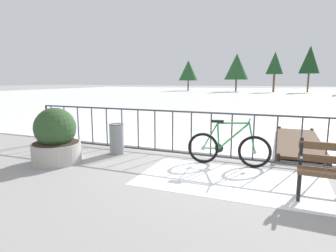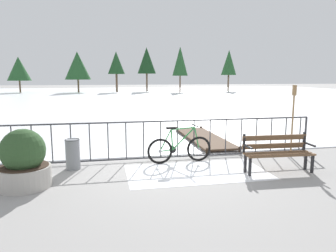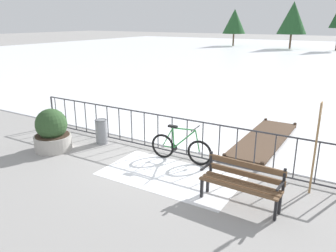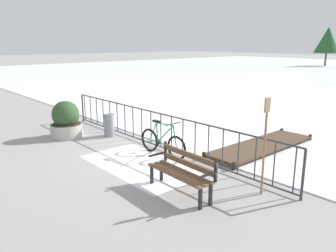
# 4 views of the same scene
# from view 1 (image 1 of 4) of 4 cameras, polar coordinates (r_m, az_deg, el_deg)

# --- Properties ---
(ground_plane) EXTENTS (160.00, 160.00, 0.00)m
(ground_plane) POSITION_cam_1_polar(r_m,az_deg,el_deg) (6.51, 6.59, -6.48)
(ground_plane) COLOR gray
(frozen_pond) EXTENTS (80.00, 56.00, 0.03)m
(frozen_pond) POSITION_cam_1_polar(r_m,az_deg,el_deg) (34.53, 19.26, 5.88)
(frozen_pond) COLOR white
(frozen_pond) RESTS_ON ground
(snow_patch) EXTENTS (3.25, 1.76, 0.01)m
(snow_patch) POSITION_cam_1_polar(r_m,az_deg,el_deg) (5.21, 12.42, -10.65)
(snow_patch) COLOR white
(snow_patch) RESTS_ON ground
(railing_fence) EXTENTS (9.06, 0.06, 1.07)m
(railing_fence) POSITION_cam_1_polar(r_m,az_deg,el_deg) (6.38, 6.68, -1.64)
(railing_fence) COLOR #38383D
(railing_fence) RESTS_ON ground
(bicycle_near_railing) EXTENTS (1.71, 0.52, 0.97)m
(bicycle_near_railing) POSITION_cam_1_polar(r_m,az_deg,el_deg) (5.98, 12.04, -4.39)
(bicycle_near_railing) COLOR black
(bicycle_near_railing) RESTS_ON ground
(planter_with_shrub) EXTENTS (1.02, 1.02, 1.19)m
(planter_with_shrub) POSITION_cam_1_polar(r_m,az_deg,el_deg) (6.50, -21.76, -2.28)
(planter_with_shrub) COLOR #ADA8A0
(planter_with_shrub) RESTS_ON ground
(trash_bin) EXTENTS (0.35, 0.35, 0.73)m
(trash_bin) POSITION_cam_1_polar(r_m,az_deg,el_deg) (6.87, -10.33, -2.53)
(trash_bin) COLOR gray
(trash_bin) RESTS_ON ground
(wooden_dock) EXTENTS (1.10, 3.90, 0.20)m
(wooden_dock) POSITION_cam_1_polar(r_m,az_deg,el_deg) (8.42, 24.84, -2.82)
(wooden_dock) COLOR #4C3828
(wooden_dock) RESTS_ON ground
(tree_far_west) EXTENTS (2.41, 2.41, 5.76)m
(tree_far_west) POSITION_cam_1_polar(r_m,az_deg,el_deg) (43.90, 20.82, 11.81)
(tree_far_west) COLOR brown
(tree_far_west) RESTS_ON ground
(tree_centre) EXTENTS (3.14, 3.14, 4.94)m
(tree_centre) POSITION_cam_1_polar(r_m,az_deg,el_deg) (47.00, 4.14, 11.15)
(tree_centre) COLOR brown
(tree_centre) RESTS_ON ground
(tree_east_mid) EXTENTS (3.55, 3.55, 5.66)m
(tree_east_mid) POSITION_cam_1_polar(r_m,az_deg,el_deg) (44.22, 13.73, 11.59)
(tree_east_mid) COLOR brown
(tree_east_mid) RESTS_ON ground
(tree_extra) EXTENTS (2.77, 2.77, 6.54)m
(tree_extra) POSITION_cam_1_polar(r_m,az_deg,el_deg) (45.42, 26.78, 11.89)
(tree_extra) COLOR brown
(tree_extra) RESTS_ON ground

